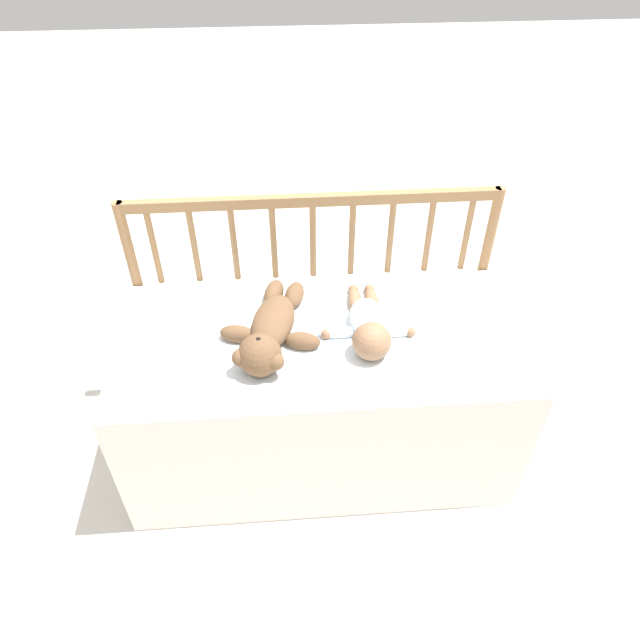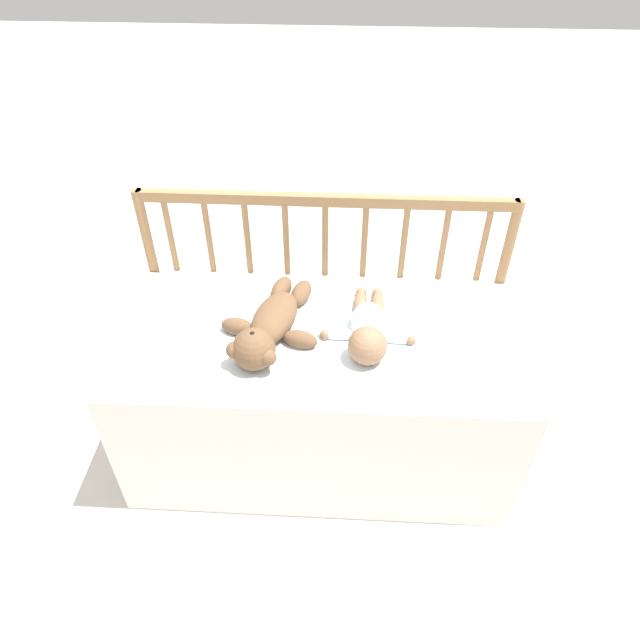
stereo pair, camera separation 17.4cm
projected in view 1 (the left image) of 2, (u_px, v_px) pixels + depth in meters
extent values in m
plane|color=silver|center=(320.00, 443.00, 2.15)|extent=(12.00, 12.00, 0.00)
cube|color=white|center=(320.00, 395.00, 1.97)|extent=(1.28, 0.61, 0.55)
cylinder|color=#997047|center=(144.00, 308.00, 2.08)|extent=(0.04, 0.04, 0.86)
cylinder|color=#997047|center=(477.00, 292.00, 2.15)|extent=(0.04, 0.04, 0.86)
cube|color=#997047|center=(312.00, 200.00, 1.84)|extent=(1.24, 0.03, 0.04)
cylinder|color=#997047|center=(154.00, 248.00, 1.92)|extent=(0.02, 0.02, 0.28)
cylinder|color=#997047|center=(194.00, 246.00, 1.92)|extent=(0.02, 0.02, 0.28)
cylinder|color=#997047|center=(234.00, 245.00, 1.93)|extent=(0.02, 0.02, 0.28)
cylinder|color=#997047|center=(274.00, 243.00, 1.94)|extent=(0.02, 0.02, 0.28)
cylinder|color=#997047|center=(313.00, 241.00, 1.95)|extent=(0.02, 0.02, 0.28)
cylinder|color=#997047|center=(352.00, 240.00, 1.95)|extent=(0.02, 0.02, 0.28)
cylinder|color=#997047|center=(390.00, 238.00, 1.96)|extent=(0.02, 0.02, 0.28)
cylinder|color=#997047|center=(429.00, 236.00, 1.97)|extent=(0.02, 0.02, 0.28)
cylinder|color=#997047|center=(467.00, 235.00, 1.98)|extent=(0.02, 0.02, 0.28)
cube|color=white|center=(317.00, 331.00, 1.81)|extent=(0.81, 0.52, 0.01)
ellipsoid|color=brown|center=(273.00, 322.00, 1.78)|extent=(0.18, 0.27, 0.09)
sphere|color=brown|center=(260.00, 355.00, 1.64)|extent=(0.13, 0.13, 0.13)
sphere|color=beige|center=(259.00, 346.00, 1.61)|extent=(0.05, 0.05, 0.05)
sphere|color=black|center=(258.00, 340.00, 1.60)|extent=(0.02, 0.02, 0.02)
sphere|color=brown|center=(276.00, 362.00, 1.61)|extent=(0.05, 0.05, 0.05)
sphere|color=brown|center=(240.00, 358.00, 1.62)|extent=(0.05, 0.05, 0.05)
ellipsoid|color=brown|center=(303.00, 341.00, 1.73)|extent=(0.12, 0.08, 0.06)
ellipsoid|color=brown|center=(237.00, 334.00, 1.76)|extent=(0.12, 0.08, 0.06)
ellipsoid|color=brown|center=(294.00, 295.00, 1.90)|extent=(0.09, 0.13, 0.06)
ellipsoid|color=brown|center=(274.00, 293.00, 1.91)|extent=(0.09, 0.13, 0.06)
ellipsoid|color=white|center=(367.00, 318.00, 1.80)|extent=(0.12, 0.18, 0.08)
sphere|color=#936B4C|center=(372.00, 341.00, 1.69)|extent=(0.12, 0.12, 0.12)
ellipsoid|color=white|center=(398.00, 331.00, 1.78)|extent=(0.13, 0.04, 0.04)
ellipsoid|color=white|center=(338.00, 332.00, 1.77)|extent=(0.13, 0.04, 0.04)
sphere|color=#936B4C|center=(410.00, 332.00, 1.78)|extent=(0.03, 0.03, 0.03)
sphere|color=#936B4C|center=(326.00, 334.00, 1.77)|extent=(0.03, 0.03, 0.03)
ellipsoid|color=#936B4C|center=(372.00, 301.00, 1.89)|extent=(0.05, 0.13, 0.04)
ellipsoid|color=#936B4C|center=(355.00, 301.00, 1.89)|extent=(0.05, 0.13, 0.04)
sphere|color=#936B4C|center=(370.00, 289.00, 1.94)|extent=(0.04, 0.04, 0.04)
sphere|color=#936B4C|center=(353.00, 290.00, 1.94)|extent=(0.04, 0.04, 0.04)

